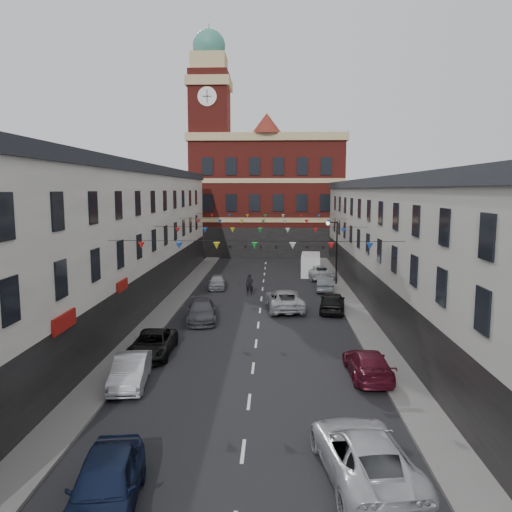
# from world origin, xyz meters

# --- Properties ---
(ground) EXTENTS (160.00, 160.00, 0.00)m
(ground) POSITION_xyz_m (0.00, 0.00, 0.00)
(ground) COLOR black
(ground) RESTS_ON ground
(pavement_left) EXTENTS (1.80, 64.00, 0.15)m
(pavement_left) POSITION_xyz_m (-6.90, 2.00, 0.07)
(pavement_left) COLOR #605E5B
(pavement_left) RESTS_ON ground
(pavement_right) EXTENTS (1.80, 64.00, 0.15)m
(pavement_right) POSITION_xyz_m (6.90, 2.00, 0.07)
(pavement_right) COLOR #605E5B
(pavement_right) RESTS_ON ground
(terrace_left) EXTENTS (8.40, 56.00, 10.70)m
(terrace_left) POSITION_xyz_m (-11.78, 1.00, 5.35)
(terrace_left) COLOR beige
(terrace_left) RESTS_ON ground
(terrace_right) EXTENTS (8.40, 56.00, 9.70)m
(terrace_right) POSITION_xyz_m (11.78, 1.00, 4.85)
(terrace_right) COLOR #B6B4AB
(terrace_right) RESTS_ON ground
(civic_building) EXTENTS (20.60, 13.30, 18.50)m
(civic_building) POSITION_xyz_m (0.00, 37.95, 8.14)
(civic_building) COLOR maroon
(civic_building) RESTS_ON ground
(clock_tower) EXTENTS (5.60, 5.60, 30.00)m
(clock_tower) POSITION_xyz_m (-7.50, 35.00, 14.93)
(clock_tower) COLOR maroon
(clock_tower) RESTS_ON ground
(distant_hill) EXTENTS (40.00, 14.00, 10.00)m
(distant_hill) POSITION_xyz_m (-4.00, 62.00, 5.00)
(distant_hill) COLOR #294A22
(distant_hill) RESTS_ON ground
(street_lamp) EXTENTS (1.10, 0.36, 6.00)m
(street_lamp) POSITION_xyz_m (6.55, 14.00, 3.90)
(street_lamp) COLOR black
(street_lamp) RESTS_ON ground
(car_left_a) EXTENTS (2.46, 4.82, 1.57)m
(car_left_a) POSITION_xyz_m (-3.60, -19.34, 0.79)
(car_left_a) COLOR #121C39
(car_left_a) RESTS_ON ground
(car_left_b) EXTENTS (1.93, 4.29, 1.37)m
(car_left_b) POSITION_xyz_m (-5.50, -10.37, 0.68)
(car_left_b) COLOR silver
(car_left_b) RESTS_ON ground
(car_left_c) EXTENTS (2.20, 4.61, 1.27)m
(car_left_c) POSITION_xyz_m (-5.50, -6.19, 0.64)
(car_left_c) COLOR black
(car_left_c) RESTS_ON ground
(car_left_d) EXTENTS (2.48, 4.92, 1.37)m
(car_left_d) POSITION_xyz_m (-3.88, 0.91, 0.69)
(car_left_d) COLOR #3F4147
(car_left_d) RESTS_ON ground
(car_left_e) EXTENTS (1.73, 3.81, 1.27)m
(car_left_e) POSITION_xyz_m (-4.09, 12.09, 0.63)
(car_left_e) COLOR gray
(car_left_e) RESTS_ON ground
(car_right_b) EXTENTS (3.27, 5.81, 1.53)m
(car_right_b) POSITION_xyz_m (3.83, -17.40, 0.77)
(car_right_b) COLOR #B3B6BC
(car_right_b) RESTS_ON ground
(car_right_c) EXTENTS (1.97, 4.60, 1.32)m
(car_right_c) POSITION_xyz_m (5.50, -9.00, 0.66)
(car_right_c) COLOR #531021
(car_right_c) RESTS_ON ground
(car_right_d) EXTENTS (2.36, 4.59, 1.50)m
(car_right_d) POSITION_xyz_m (5.29, 3.74, 0.75)
(car_right_d) COLOR black
(car_right_d) RESTS_ON ground
(car_right_e) EXTENTS (1.73, 4.10, 1.32)m
(car_right_e) POSITION_xyz_m (5.50, 11.37, 0.66)
(car_right_e) COLOR #515559
(car_right_e) RESTS_ON ground
(car_right_f) EXTENTS (2.85, 5.26, 1.40)m
(car_right_f) POSITION_xyz_m (5.50, 17.57, 0.70)
(car_right_f) COLOR #B7BABC
(car_right_f) RESTS_ON ground
(moving_car) EXTENTS (3.11, 5.76, 1.53)m
(moving_car) POSITION_xyz_m (1.80, 4.30, 0.77)
(moving_car) COLOR #B0B2B7
(moving_car) RESTS_ON ground
(white_van) EXTENTS (2.28, 5.05, 2.17)m
(white_van) POSITION_xyz_m (4.85, 19.79, 1.09)
(white_van) COLOR silver
(white_van) RESTS_ON ground
(pedestrian) EXTENTS (0.67, 0.45, 1.81)m
(pedestrian) POSITION_xyz_m (-1.03, 9.38, 0.90)
(pedestrian) COLOR black
(pedestrian) RESTS_ON ground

